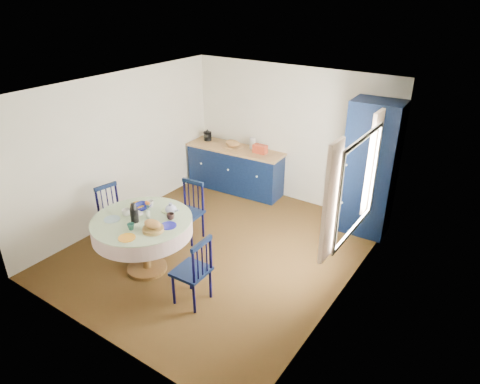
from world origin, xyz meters
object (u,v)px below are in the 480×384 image
object	(u,v)px
mug_d	(150,204)
pantry_cabinet	(370,169)
mug_b	(131,227)
kitchen_counter	(236,168)
mug_c	(171,216)
chair_far	(189,211)
cobalt_bowl	(142,207)
chair_left	(114,214)
mug_a	(126,212)
chair_right	(194,270)
dining_table	(143,227)

from	to	relation	value
mug_d	pantry_cabinet	bearing A→B (deg)	47.09
mug_b	kitchen_counter	bearing A→B (deg)	99.92
mug_b	mug_c	size ratio (longest dim) A/B	0.87
chair_far	cobalt_bowl	world-z (taller)	chair_far
chair_left	mug_b	size ratio (longest dim) A/B	9.80
kitchen_counter	chair_far	xyz separation A→B (m)	(0.42, -1.93, 0.03)
chair_left	mug_a	bearing A→B (deg)	-104.86
kitchen_counter	mug_a	distance (m)	3.04
mug_d	cobalt_bowl	world-z (taller)	mug_d
chair_far	chair_right	size ratio (longest dim) A/B	1.00
mug_d	mug_a	bearing A→B (deg)	-103.93
pantry_cabinet	mug_c	distance (m)	3.22
pantry_cabinet	kitchen_counter	bearing A→B (deg)	174.83
mug_a	cobalt_bowl	world-z (taller)	mug_a
pantry_cabinet	mug_b	bearing A→B (deg)	-126.65
mug_a	mug_b	xyz separation A→B (m)	(0.34, -0.23, -0.00)
dining_table	mug_b	size ratio (longest dim) A/B	14.45
chair_right	mug_a	distance (m)	1.34
pantry_cabinet	chair_far	size ratio (longest dim) A/B	2.28
chair_right	mug_b	size ratio (longest dim) A/B	10.12
chair_far	mug_d	size ratio (longest dim) A/B	9.30
chair_far	cobalt_bowl	size ratio (longest dim) A/B	3.90
chair_left	mug_c	bearing A→B (deg)	-83.07
pantry_cabinet	chair_right	size ratio (longest dim) A/B	2.27
chair_right	mug_d	xyz separation A→B (m)	(-1.18, 0.47, 0.40)
chair_right	mug_a	bearing A→B (deg)	-96.66
chair_far	mug_c	size ratio (longest dim) A/B	8.75
kitchen_counter	mug_b	bearing A→B (deg)	-83.67
pantry_cabinet	mug_b	world-z (taller)	pantry_cabinet
mug_a	mug_b	world-z (taller)	mug_a
mug_a	pantry_cabinet	bearing A→B (deg)	49.92
kitchen_counter	mug_b	distance (m)	3.31
mug_d	cobalt_bowl	distance (m)	0.13
mug_b	mug_a	bearing A→B (deg)	145.99
chair_left	kitchen_counter	bearing A→B (deg)	-0.51
dining_table	mug_a	distance (m)	0.31
chair_right	mug_c	size ratio (longest dim) A/B	8.77
dining_table	mug_a	bearing A→B (deg)	-169.97
pantry_cabinet	chair_right	xyz separation A→B (m)	(-1.16, -2.99, -0.61)
pantry_cabinet	dining_table	size ratio (longest dim) A/B	1.59
pantry_cabinet	mug_a	world-z (taller)	pantry_cabinet
dining_table	mug_a	world-z (taller)	dining_table
chair_right	mug_b	world-z (taller)	chair_right
kitchen_counter	mug_d	world-z (taller)	kitchen_counter
kitchen_counter	pantry_cabinet	size ratio (longest dim) A/B	0.91
pantry_cabinet	mug_a	xyz separation A→B (m)	(-2.43, -2.89, -0.21)
pantry_cabinet	cobalt_bowl	world-z (taller)	pantry_cabinet
chair_right	cobalt_bowl	bearing A→B (deg)	-108.53
mug_c	pantry_cabinet	bearing A→B (deg)	54.78
chair_left	chair_right	distance (m)	2.06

